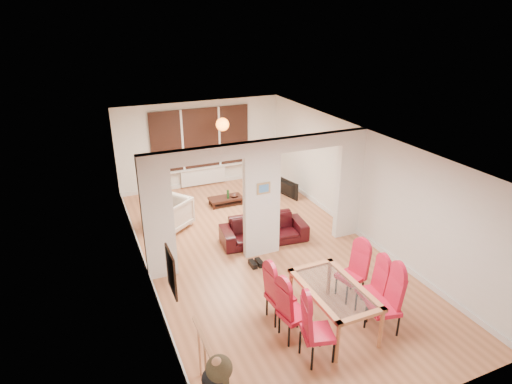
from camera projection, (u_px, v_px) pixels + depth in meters
floor at (261, 253)px, 9.56m from camera, size 5.00×9.00×0.01m
room_walls at (262, 200)px, 9.06m from camera, size 5.00×9.00×2.60m
divider_wall at (262, 200)px, 9.06m from camera, size 5.00×0.18×2.60m
bay_window_blinds at (201, 138)px, 12.74m from camera, size 3.00×0.08×1.80m
radiator at (203, 176)px, 13.17m from camera, size 1.40×0.08×0.50m
pendant_light at (222, 124)px, 11.63m from camera, size 0.36×0.36×0.36m
stair_newel at (206, 364)px, 5.82m from camera, size 0.40×1.20×1.10m
wall_poster at (171, 272)px, 6.01m from camera, size 0.04×0.52×0.67m
pillar_photo at (264, 188)px, 8.86m from camera, size 0.30×0.03×0.25m
dining_table at (333, 306)px, 7.23m from camera, size 0.91×1.62×0.76m
dining_chair_la at (318, 328)px, 6.44m from camera, size 0.56×0.56×1.14m
dining_chair_lb at (294, 310)px, 6.89m from camera, size 0.49×0.49×1.06m
dining_chair_lc at (280, 293)px, 7.31m from camera, size 0.46×0.46×1.06m
dining_chair_ra at (384, 304)px, 6.99m from camera, size 0.54×0.54×1.14m
dining_chair_rb at (371, 290)px, 7.43m from camera, size 0.45×0.45×1.03m
dining_chair_rc at (351, 273)px, 7.87m from camera, size 0.51×0.51×1.06m
sofa at (264, 230)px, 9.96m from camera, size 2.07×0.99×0.58m
armchair at (171, 213)px, 10.54m from camera, size 1.19×1.19×0.79m
person at (155, 199)px, 10.33m from camera, size 0.66×0.51×1.60m
television at (285, 189)px, 12.36m from camera, size 0.89×0.31×0.51m
coffee_table at (226, 201)px, 11.93m from camera, size 0.94×0.50×0.21m
bottle at (228, 194)px, 11.77m from camera, size 0.07×0.07×0.27m
bowl at (234, 196)px, 11.92m from camera, size 0.22×0.22×0.05m
shoes at (256, 263)px, 9.06m from camera, size 0.26×0.28×0.11m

